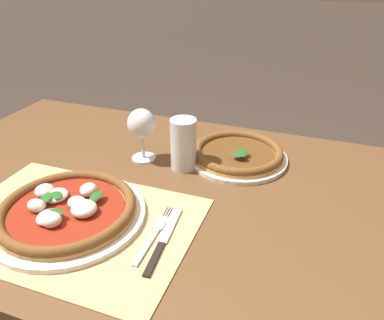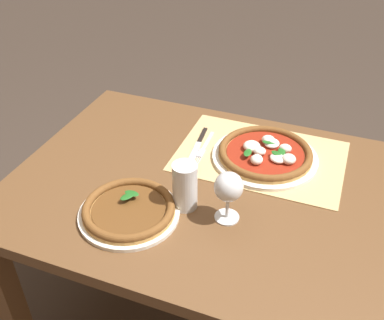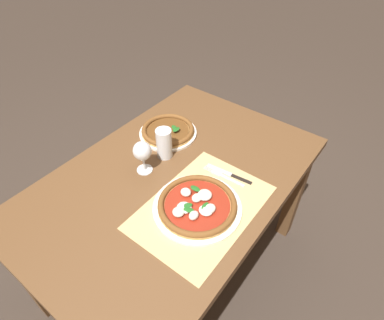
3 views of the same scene
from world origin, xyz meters
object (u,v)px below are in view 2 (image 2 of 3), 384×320
Objects in this scene: pizza_near at (265,154)px; pint_glass at (185,187)px; wine_glass at (228,189)px; knife at (198,144)px; pizza_far at (129,210)px; fork at (204,148)px.

pizza_near is 0.35m from pint_glass.
wine_glass is (0.03, 0.31, 0.08)m from pizza_near.
knife is at bearing -76.64° from pint_glass.
pint_glass is at bearing -144.46° from pizza_far.
pizza_far is 0.40m from fork.
pizza_far is at bearing 53.70° from pizza_near.
pint_glass is at bearing 62.10° from pizza_near.
pint_glass is (0.13, -0.01, -0.04)m from wine_glass.
pint_glass is at bearing -3.00° from wine_glass.
wine_glass is 0.77× the size of fork.
knife is (0.20, -0.31, -0.10)m from wine_glass.
pint_glass is 0.67× the size of knife.
pizza_near is at bearing -96.26° from wine_glass.
pizza_near is 1.74× the size of fork.
knife is (0.03, -0.01, 0.00)m from fork.
pint_glass is at bearing 99.03° from fork.
pizza_far is 1.33× the size of knife.
pizza_near is 0.50m from pizza_far.
pizza_far is 1.85× the size of wine_glass.
pizza_far is (0.30, 0.40, -0.00)m from pizza_near.
wine_glass is at bearing 122.85° from knife.
pizza_near reaches higher than pizza_far.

